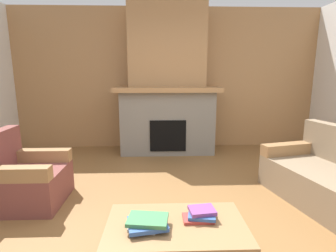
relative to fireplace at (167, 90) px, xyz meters
The scene contains 7 objects.
ground 2.87m from the fireplace, 90.00° to the right, with size 9.00×9.00×0.00m, color brown.
wall_back_wood_panel 0.42m from the fireplace, 90.00° to the left, with size 6.00×0.12×2.70m, color #A87A4C.
fireplace is the anchor object (origin of this frame).
armchair 2.81m from the fireplace, 129.59° to the right, with size 0.76×0.76×0.85m.
coffee_table 3.34m from the fireplace, 90.80° to the right, with size 1.00×0.60×0.43m.
book_stack_near_edge 3.38m from the fireplace, 94.34° to the right, with size 0.30×0.26×0.08m.
book_stack_center 3.27m from the fireplace, 87.50° to the right, with size 0.25×0.19×0.08m.
Camera 1 is at (-0.17, -2.34, 1.49)m, focal length 28.38 mm.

